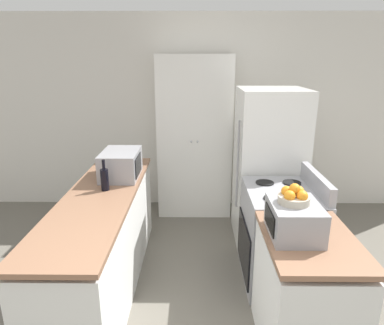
{
  "coord_description": "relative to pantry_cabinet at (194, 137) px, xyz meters",
  "views": [
    {
      "loc": [
        0.03,
        -1.5,
        2.04
      ],
      "look_at": [
        0.0,
        1.72,
        1.05
      ],
      "focal_mm": 32.0,
      "sensor_mm": 36.0,
      "label": 1
    }
  ],
  "objects": [
    {
      "name": "refrigerator",
      "position": [
        0.83,
        -0.72,
        -0.18
      ],
      "size": [
        0.73,
        0.74,
        1.73
      ],
      "color": "white",
      "rests_on": "ground_plane"
    },
    {
      "name": "pantry_cabinet",
      "position": [
        0.0,
        0.0,
        0.0
      ],
      "size": [
        0.95,
        0.49,
        2.09
      ],
      "color": "white",
      "rests_on": "ground_plane"
    },
    {
      "name": "counter_left",
      "position": [
        -0.82,
        -1.64,
        -0.61
      ],
      "size": [
        0.6,
        2.27,
        0.9
      ],
      "color": "silver",
      "rests_on": "ground_plane"
    },
    {
      "name": "wall_back",
      "position": [
        -0.02,
        0.28,
        0.26
      ],
      "size": [
        7.0,
        0.06,
        2.6
      ],
      "color": "silver",
      "rests_on": "ground_plane"
    },
    {
      "name": "toaster_oven",
      "position": [
        0.67,
        -2.32,
        -0.03
      ],
      "size": [
        0.33,
        0.4,
        0.23
      ],
      "color": "#939399",
      "rests_on": "counter_right"
    },
    {
      "name": "counter_right",
      "position": [
        0.78,
        -2.36,
        -0.61
      ],
      "size": [
        0.6,
        0.83,
        0.9
      ],
      "color": "silver",
      "rests_on": "ground_plane"
    },
    {
      "name": "fruit_bowl",
      "position": [
        0.66,
        -2.31,
        0.13
      ],
      "size": [
        0.21,
        0.21,
        0.14
      ],
      "color": "#B2A893",
      "rests_on": "toaster_oven"
    },
    {
      "name": "microwave",
      "position": [
        -0.72,
        -1.16,
        -0.01
      ],
      "size": [
        0.36,
        0.5,
        0.26
      ],
      "color": "#939399",
      "rests_on": "counter_left"
    },
    {
      "name": "stove",
      "position": [
        0.8,
        -1.53,
        -0.58
      ],
      "size": [
        0.66,
        0.8,
        1.06
      ],
      "color": "#9E9EA3",
      "rests_on": "ground_plane"
    },
    {
      "name": "wine_bottle",
      "position": [
        -0.8,
        -1.53,
        -0.03
      ],
      "size": [
        0.07,
        0.07,
        0.28
      ],
      "color": "black",
      "rests_on": "counter_left"
    }
  ]
}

